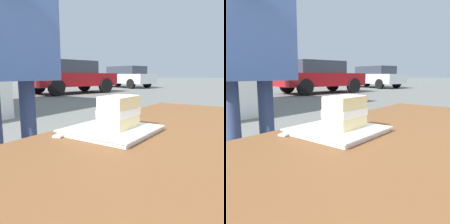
{
  "view_description": "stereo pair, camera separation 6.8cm",
  "coord_description": "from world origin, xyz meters",
  "views": [
    {
      "loc": [
        -0.67,
        -0.12,
        0.86
      ],
      "look_at": [
        -0.1,
        0.25,
        0.75
      ],
      "focal_mm": 36.97,
      "sensor_mm": 36.0,
      "label": 1
    },
    {
      "loc": [
        -0.62,
        -0.17,
        0.86
      ],
      "look_at": [
        -0.1,
        0.25,
        0.75
      ],
      "focal_mm": 36.97,
      "sensor_mm": 36.0,
      "label": 2
    }
  ],
  "objects": [
    {
      "name": "parked_car_far",
      "position": [
        13.6,
        8.24,
        0.77
      ],
      "size": [
        2.8,
        4.86,
        1.47
      ],
      "color": "#B7BABF",
      "rests_on": "ground"
    },
    {
      "name": "dessert_plate",
      "position": [
        -0.1,
        0.25,
        0.69
      ],
      "size": [
        0.24,
        0.24,
        0.02
      ],
      "color": "white",
      "rests_on": "patio_table"
    },
    {
      "name": "patio_table",
      "position": [
        0.0,
        0.0,
        0.59
      ],
      "size": [
        1.43,
        0.85,
        0.68
      ],
      "color": "brown",
      "rests_on": "ground"
    },
    {
      "name": "dessert_fork",
      "position": [
        -0.17,
        0.37,
        0.69
      ],
      "size": [
        0.17,
        0.06,
        0.01
      ],
      "color": "silver",
      "rests_on": "patio_table"
    },
    {
      "name": "diner_person",
      "position": [
        -0.04,
        0.86,
        1.1
      ],
      "size": [
        0.47,
        0.6,
        1.64
      ],
      "color": "navy",
      "rests_on": "ground"
    },
    {
      "name": "parked_car_near",
      "position": [
        7.48,
        7.59,
        0.82
      ],
      "size": [
        4.51,
        2.79,
        1.53
      ],
      "color": "maroon",
      "rests_on": "ground"
    },
    {
      "name": "cake_slice",
      "position": [
        -0.09,
        0.24,
        0.75
      ],
      "size": [
        0.12,
        0.09,
        0.1
      ],
      "color": "#EAD18C",
      "rests_on": "dessert_plate"
    }
  ]
}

